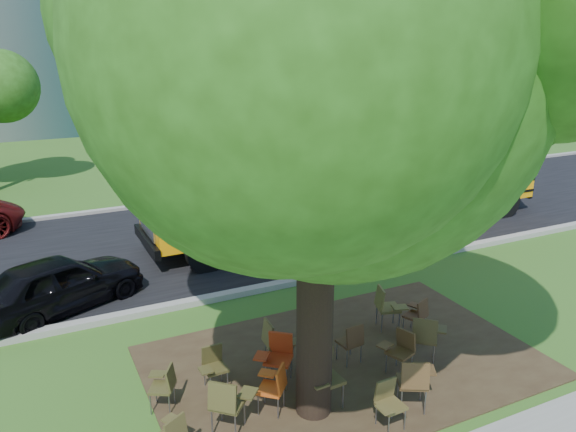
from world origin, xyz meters
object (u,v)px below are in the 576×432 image
chair_1 (228,401)px  chair_3 (324,373)px  chair_5 (388,400)px  chair_14 (213,363)px  chair_10 (276,340)px  chair_13 (418,313)px  chair_2 (274,384)px  chair_8 (165,383)px  chair_11 (352,339)px  school_bus (370,171)px  chair_12 (386,304)px  chair_6 (400,347)px  main_tree (320,17)px  chair_4 (415,379)px  chair_9 (278,353)px  chair_7 (426,335)px  black_car (59,283)px

chair_1 → chair_3: (1.61, -0.01, 0.01)m
chair_5 → chair_14: 2.95m
chair_5 → chair_10: size_ratio=0.83×
chair_13 → chair_14: 4.24m
chair_10 → chair_13: size_ratio=1.18×
chair_2 → chair_5: size_ratio=1.06×
chair_2 → chair_8: 1.75m
chair_5 → chair_11: chair_11 is taller
school_bus → chair_12: school_bus is taller
school_bus → chair_5: (-5.17, -8.33, -1.31)m
chair_6 → chair_11: (-0.61, 0.63, -0.01)m
chair_11 → chair_12: (1.28, 0.75, 0.08)m
chair_8 → chair_11: chair_11 is taller
chair_3 → chair_6: size_ratio=1.18×
main_tree → chair_8: (-2.09, 1.10, -5.47)m
chair_1 → chair_11: size_ratio=1.19×
chair_2 → main_tree: bearing=-73.7°
chair_4 → chair_13: size_ratio=1.19×
chair_9 → chair_12: chair_12 is taller
chair_2 → chair_11: bearing=-28.5°
main_tree → chair_9: 5.47m
main_tree → chair_2: main_tree is taller
chair_2 → chair_13: 3.71m
chair_13 → chair_4: bearing=-151.1°
chair_7 → chair_12: chair_7 is taller
main_tree → chair_11: bearing=35.9°
school_bus → chair_4: 9.44m
chair_8 → chair_9: bearing=-64.0°
chair_12 → main_tree: bearing=-38.9°
chair_10 → chair_12: chair_10 is taller
chair_12 → chair_14: chair_12 is taller
main_tree → chair_8: main_tree is taller
main_tree → chair_1: bearing=176.8°
chair_5 → chair_13: bearing=-139.0°
chair_3 → chair_8: bearing=-27.6°
chair_14 → black_car: (-2.06, 4.27, 0.15)m
chair_7 → chair_12: (0.08, 1.33, -0.01)m
school_bus → chair_9: school_bus is taller
school_bus → main_tree: bearing=-129.1°
school_bus → chair_13: bearing=-115.9°
chair_2 → chair_5: (1.38, -1.10, -0.03)m
chair_1 → chair_13: bearing=57.3°
chair_7 → chair_14: 3.84m
chair_7 → chair_12: size_ratio=1.02×
chair_9 → chair_14: 1.10m
chair_4 → chair_5: size_ratio=1.21×
chair_14 → black_car: bearing=-65.6°
chair_11 → black_car: 6.51m
chair_3 → chair_6: bearing=-175.6°
chair_5 → chair_6: 1.56m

